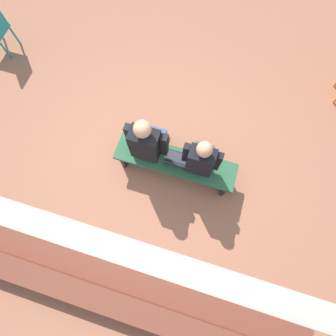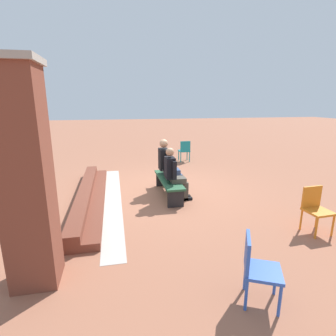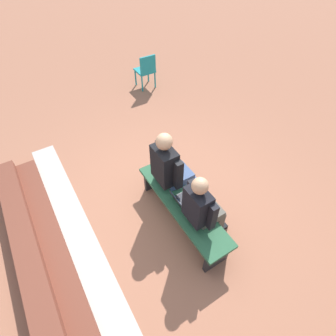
{
  "view_description": "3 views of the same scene",
  "coord_description": "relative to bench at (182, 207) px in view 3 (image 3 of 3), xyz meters",
  "views": [
    {
      "loc": [
        -0.65,
        1.19,
        4.03
      ],
      "look_at": [
        -0.31,
        0.09,
        0.68
      ],
      "focal_mm": 28.0,
      "sensor_mm": 36.0,
      "label": 1
    },
    {
      "loc": [
        -6.62,
        1.19,
        2.35
      ],
      "look_at": [
        -0.83,
        -0.02,
        0.85
      ],
      "focal_mm": 28.0,
      "sensor_mm": 36.0,
      "label": 2
    },
    {
      "loc": [
        -2.09,
        1.19,
        3.45
      ],
      "look_at": [
        -0.03,
        -0.09,
        0.88
      ],
      "focal_mm": 28.0,
      "sensor_mm": 36.0,
      "label": 3
    }
  ],
  "objects": [
    {
      "name": "ground_plane",
      "position": [
        0.37,
        0.12,
        -0.35
      ],
      "size": [
        60.0,
        60.0,
        0.0
      ],
      "primitive_type": "plane",
      "color": "#9E6047"
    },
    {
      "name": "concrete_strip",
      "position": [
        0.0,
        1.41,
        -0.35
      ],
      "size": [
        5.51,
        0.4,
        0.01
      ],
      "primitive_type": "cube",
      "color": "#B7B2A8",
      "rests_on": "ground"
    },
    {
      "name": "brick_steps",
      "position": [
        0.0,
        1.96,
        -0.23
      ],
      "size": [
        4.71,
        0.6,
        0.3
      ],
      "color": "brown",
      "rests_on": "ground"
    },
    {
      "name": "bench",
      "position": [
        0.0,
        0.0,
        0.0
      ],
      "size": [
        1.8,
        0.44,
        0.45
      ],
      "color": "#285638",
      "rests_on": "ground"
    },
    {
      "name": "person_student",
      "position": [
        -0.34,
        -0.06,
        0.34
      ],
      "size": [
        0.52,
        0.65,
        1.3
      ],
      "color": "#4C473D",
      "rests_on": "ground"
    },
    {
      "name": "person_adult",
      "position": [
        0.42,
        -0.07,
        0.38
      ],
      "size": [
        0.57,
        0.73,
        1.4
      ],
      "color": "#384C75",
      "rests_on": "ground"
    },
    {
      "name": "laptop",
      "position": [
        -0.01,
        0.01,
        0.15
      ],
      "size": [
        0.32,
        0.29,
        0.21
      ],
      "color": "black",
      "rests_on": "bench"
    },
    {
      "name": "plastic_chair_by_pillar",
      "position": [
        3.72,
        -1.44,
        0.13
      ],
      "size": [
        0.42,
        0.42,
        0.84
      ],
      "color": "teal",
      "rests_on": "ground"
    }
  ]
}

